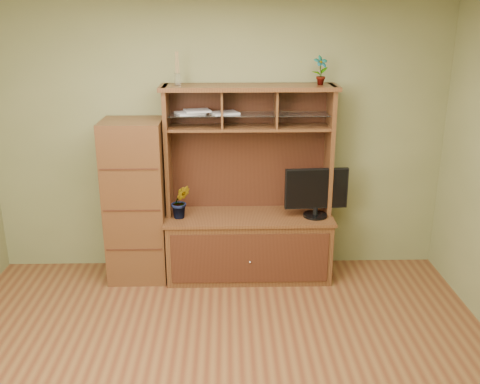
{
  "coord_description": "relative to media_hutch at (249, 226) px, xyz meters",
  "views": [
    {
      "loc": [
        0.08,
        -3.2,
        2.53
      ],
      "look_at": [
        0.19,
        1.2,
        1.06
      ],
      "focal_mm": 40.0,
      "sensor_mm": 36.0,
      "label": 1
    }
  ],
  "objects": [
    {
      "name": "room",
      "position": [
        -0.29,
        -1.73,
        0.83
      ],
      "size": [
        4.54,
        4.04,
        2.74
      ],
      "color": "#5C2F1A",
      "rests_on": "ground"
    },
    {
      "name": "media_hutch",
      "position": [
        0.0,
        0.0,
        0.0
      ],
      "size": [
        1.66,
        0.61,
        1.9
      ],
      "color": "#3F2112",
      "rests_on": "room"
    },
    {
      "name": "monitor",
      "position": [
        0.65,
        -0.08,
        0.38
      ],
      "size": [
        0.61,
        0.24,
        0.48
      ],
      "rotation": [
        0.0,
        0.0,
        0.07
      ],
      "color": "black",
      "rests_on": "media_hutch"
    },
    {
      "name": "orchid_plant",
      "position": [
        -0.66,
        -0.08,
        0.29
      ],
      "size": [
        0.21,
        0.18,
        0.33
      ],
      "primitive_type": "imported",
      "rotation": [
        0.0,
        0.0,
        0.2
      ],
      "color": "#356121",
      "rests_on": "media_hutch"
    },
    {
      "name": "top_plant",
      "position": [
        0.66,
        0.08,
        1.51
      ],
      "size": [
        0.16,
        0.13,
        0.27
      ],
      "primitive_type": "imported",
      "rotation": [
        0.0,
        0.0,
        0.31
      ],
      "color": "#3E6824",
      "rests_on": "media_hutch"
    },
    {
      "name": "reed_diffuser",
      "position": [
        -0.66,
        0.08,
        1.5
      ],
      "size": [
        0.06,
        0.06,
        0.3
      ],
      "color": "silver",
      "rests_on": "media_hutch"
    },
    {
      "name": "magazines",
      "position": [
        -0.43,
        0.08,
        1.13
      ],
      "size": [
        0.63,
        0.28,
        0.04
      ],
      "color": "silver",
      "rests_on": "media_hutch"
    },
    {
      "name": "side_cabinet",
      "position": [
        -1.1,
        -0.0,
        0.27
      ],
      "size": [
        0.57,
        0.52,
        1.59
      ],
      "color": "#3F2112",
      "rests_on": "room"
    }
  ]
}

